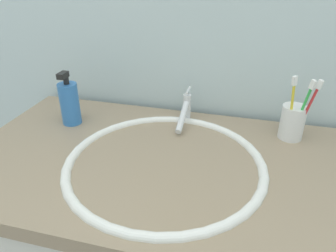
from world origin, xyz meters
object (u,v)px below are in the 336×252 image
at_px(faucet, 185,110).
at_px(soap_dispenser, 70,103).
at_px(toothbrush_cup, 292,122).
at_px(toothbrush_red, 309,107).
at_px(toothbrush_yellow, 292,105).
at_px(toothbrush_green, 303,107).

height_order(faucet, soap_dispenser, soap_dispenser).
height_order(toothbrush_cup, soap_dispenser, soap_dispenser).
relative_size(toothbrush_cup, soap_dispenser, 0.59).
xyz_separation_m(toothbrush_cup, toothbrush_red, (0.03, -0.02, 0.06)).
height_order(toothbrush_red, toothbrush_yellow, toothbrush_yellow).
bearing_deg(toothbrush_green, toothbrush_red, 10.36).
bearing_deg(soap_dispenser, toothbrush_yellow, 4.90).
distance_m(toothbrush_cup, toothbrush_green, 0.06).
distance_m(faucet, soap_dispenser, 0.34).
distance_m(toothbrush_red, toothbrush_green, 0.01).
xyz_separation_m(toothbrush_yellow, soap_dispenser, (-0.62, -0.05, -0.04)).
relative_size(toothbrush_green, toothbrush_yellow, 0.98).
relative_size(toothbrush_cup, toothbrush_red, 0.54).
bearing_deg(toothbrush_green, faucet, 173.44).
bearing_deg(faucet, soap_dispenser, -164.46).
xyz_separation_m(toothbrush_red, soap_dispenser, (-0.66, -0.06, -0.04)).
distance_m(toothbrush_green, toothbrush_yellow, 0.03).
height_order(toothbrush_cup, toothbrush_yellow, toothbrush_yellow).
distance_m(faucet, toothbrush_yellow, 0.30).
relative_size(toothbrush_cup, toothbrush_yellow, 0.52).
bearing_deg(faucet, toothbrush_cup, -2.98).
distance_m(faucet, toothbrush_cup, 0.30).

